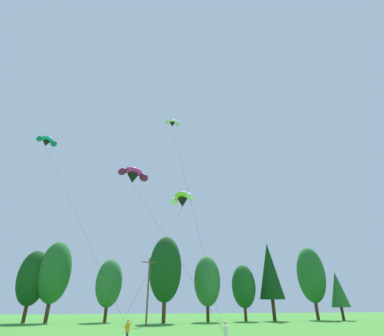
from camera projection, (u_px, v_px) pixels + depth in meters
treeline_tree_d at (33, 278)px, 49.64m from camera, size 4.86×4.86×11.35m
treeline_tree_e at (55, 272)px, 50.29m from camera, size 5.29×5.29×12.94m
treeline_tree_f at (109, 283)px, 51.94m from camera, size 4.58×4.58×10.30m
treeline_tree_g at (165, 269)px, 50.50m from camera, size 5.54×5.54×13.86m
treeline_tree_h at (207, 281)px, 53.36m from camera, size 4.78×4.78×11.04m
treeline_tree_i at (244, 286)px, 55.19m from camera, size 4.43×4.43×9.75m
treeline_tree_j at (269, 270)px, 56.94m from camera, size 4.69×4.69×14.05m
treeline_tree_k at (311, 275)px, 61.05m from camera, size 5.57×5.57×13.98m
treeline_tree_l at (338, 289)px, 57.68m from camera, size 3.53×3.53×8.77m
utility_pole at (148, 289)px, 42.16m from camera, size 2.20×0.26×9.07m
kite_flyer_near at (127, 330)px, 20.59m from camera, size 0.63×0.66×1.69m
kite_flyer_mid at (226, 334)px, 17.89m from camera, size 0.35×0.60×1.69m
parafoil_kite_high_teal at (47, 141)px, 40.99m from camera, size 13.66×16.48×22.66m
parafoil_kite_mid_magenta at (133, 175)px, 30.92m from camera, size 7.82×10.64×14.82m
parafoil_kite_far_lime_white at (182, 199)px, 35.71m from camera, size 7.65×11.09×13.73m
parafoil_kite_low_white at (172, 123)px, 38.41m from camera, size 2.64×12.80×23.73m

